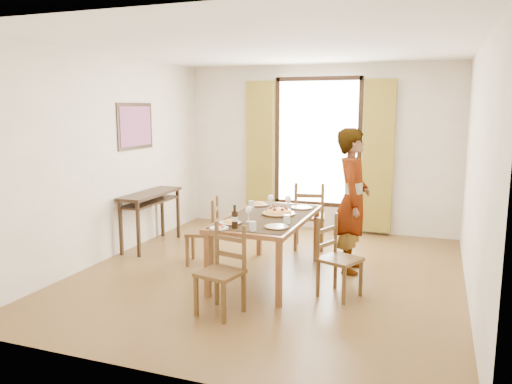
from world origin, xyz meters
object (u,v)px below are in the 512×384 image
(console_table, at_px, (150,200))
(pasta_platter, at_px, (278,211))
(man, at_px, (353,201))
(dining_table, at_px, (268,221))

(console_table, bearing_deg, pasta_platter, -16.11)
(console_table, relative_size, pasta_platter, 3.00)
(console_table, distance_m, pasta_platter, 2.24)
(pasta_platter, bearing_deg, console_table, 163.89)
(console_table, relative_size, man, 0.68)
(man, relative_size, pasta_platter, 4.44)
(man, bearing_deg, dining_table, 119.32)
(console_table, distance_m, dining_table, 2.17)
(console_table, bearing_deg, man, -2.17)
(console_table, relative_size, dining_table, 0.68)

